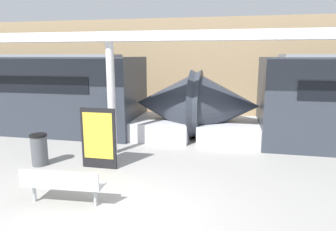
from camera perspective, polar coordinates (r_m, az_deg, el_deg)
ground_plane at (r=6.41m, az=-9.73°, el=-18.26°), size 60.00×60.00×0.00m
station_wall at (r=15.53m, az=4.05°, el=8.92°), size 56.00×0.20×5.00m
bench_near at (r=6.86m, az=-19.60°, el=-12.04°), size 1.77×0.55×0.82m
trash_bin at (r=9.53m, az=-23.32°, el=-5.99°), size 0.48×0.48×0.92m
poster_board at (r=8.63m, az=-13.10°, el=-4.24°), size 1.02×0.07×1.73m
support_column_near at (r=9.70m, az=-10.74°, el=3.06°), size 0.25×0.25×3.57m
canopy_beam at (r=9.62m, az=-11.17°, el=14.49°), size 28.00×0.60×0.28m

